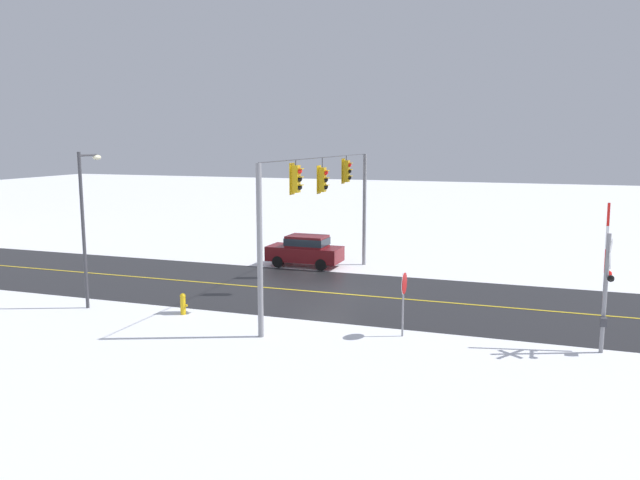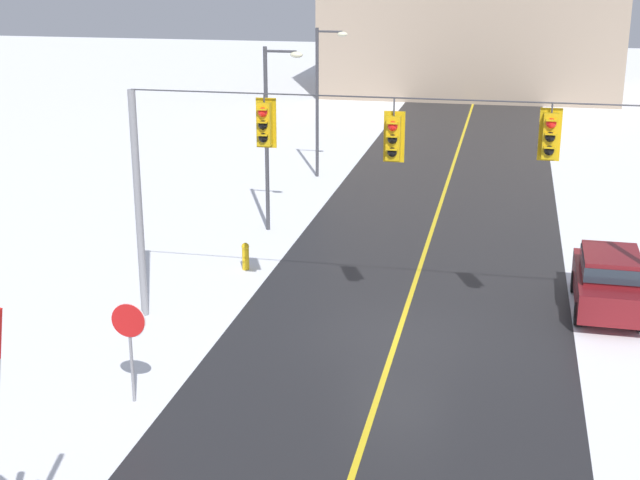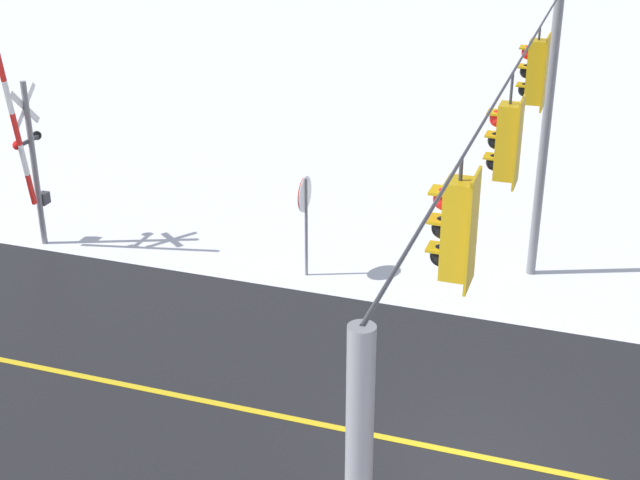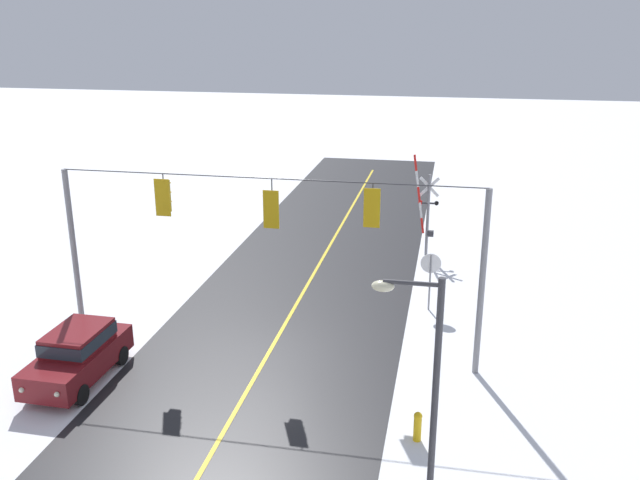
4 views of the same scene
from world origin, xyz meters
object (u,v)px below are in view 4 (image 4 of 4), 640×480
Objects in this scene: fire_hydrant at (418,425)px; stop_sign at (431,269)px; railroad_crossing at (427,209)px; streetlamp_near at (424,398)px; parked_car_maroon at (78,353)px.

stop_sign is at bearing -89.48° from fire_hydrant.
railroad_crossing is at bearing -87.90° from fire_hydrant.
stop_sign is 13.49m from streetlamp_near.
fire_hydrant is (-10.81, 1.25, -0.49)m from parked_car_maroon.
stop_sign is 6.64m from railroad_crossing.
stop_sign reaches higher than fire_hydrant.
fire_hydrant is at bearing 92.10° from railroad_crossing.
fire_hydrant is at bearing -86.93° from streetlamp_near.
fire_hydrant is (-0.57, 15.58, -1.85)m from railroad_crossing.
parked_car_maroon is at bearing 35.81° from stop_sign.
parked_car_maroon is at bearing -26.77° from streetlamp_near.
streetlamp_near is 7.39× the size of fire_hydrant.
parked_car_maroon reaches higher than fire_hydrant.
parked_car_maroon is at bearing -6.57° from fire_hydrant.
parked_car_maroon is 0.65× the size of streetlamp_near.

